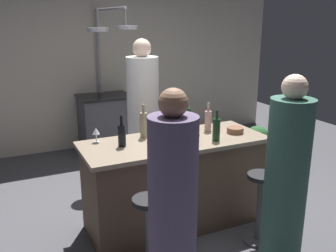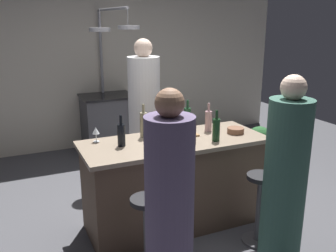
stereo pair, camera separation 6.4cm
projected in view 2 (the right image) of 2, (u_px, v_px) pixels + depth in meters
The scene contains 22 objects.
ground_plane at pixel (174, 223), 3.82m from camera, with size 9.00×9.00×0.00m, color #4C4C51.
back_wall at pixel (99, 66), 5.96m from camera, with size 6.40×0.16×2.60m, color beige.
kitchen_island at pixel (174, 183), 3.70m from camera, with size 1.80×0.72×0.90m.
stove_range at pixel (108, 123), 5.85m from camera, with size 0.80×0.64×0.89m.
chef at pixel (144, 120), 4.52m from camera, with size 0.38×0.38×1.81m.
bar_stool_left at pixel (147, 233), 2.97m from camera, with size 0.28×0.28×0.68m.
guest_left at pixel (169, 212), 2.55m from camera, with size 0.34×0.34×1.61m.
bar_stool_right at pixel (259, 206), 3.40m from camera, with size 0.28×0.28×0.68m.
guest_right at pixel (285, 183), 2.98m from camera, with size 0.34×0.34×1.63m.
overhead_pot_rack at pixel (110, 46), 5.07m from camera, with size 0.61×1.41×2.17m.
potted_plant at pixel (259, 141), 5.44m from camera, with size 0.36×0.36×0.52m.
cutting_board at pixel (180, 135), 3.71m from camera, with size 0.32×0.22×0.02m, color #997047.
pepper_mill at pixel (194, 133), 3.43m from camera, with size 0.05×0.05×0.21m, color #382319.
wine_bottle_red at pixel (216, 129), 3.52m from camera, with size 0.07×0.07×0.30m.
wine_bottle_rose at pixel (208, 120), 3.83m from camera, with size 0.07×0.07×0.30m.
wine_bottle_green at pixel (187, 118), 3.88m from camera, with size 0.07×0.07×0.32m.
wine_bottle_white at pixel (144, 124), 3.63m from camera, with size 0.07×0.07×0.33m.
wine_bottle_dark at pixel (121, 134), 3.38m from camera, with size 0.07×0.07×0.29m.
wine_glass_near_right_guest at pixel (96, 131), 3.49m from camera, with size 0.07×0.07×0.15m.
wine_glass_by_chef at pixel (162, 129), 3.57m from camera, with size 0.07×0.07×0.15m.
mixing_bowl_steel at pixel (172, 144), 3.36m from camera, with size 0.19×0.19×0.06m, color #B7B7BC.
mixing_bowl_wooden at pixel (236, 130), 3.78m from camera, with size 0.17×0.17×0.06m, color brown.
Camera 2 is at (-1.45, -3.08, 2.02)m, focal length 39.73 mm.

